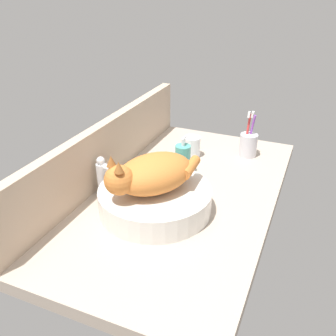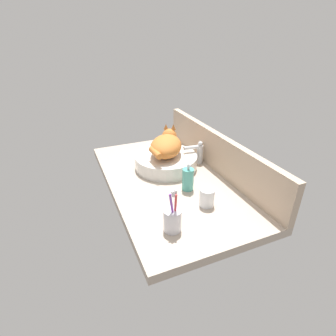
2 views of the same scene
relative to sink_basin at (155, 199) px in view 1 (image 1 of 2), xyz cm
name	(u,v)px [view 1 (image 1 of 2)]	position (x,y,z in cm)	size (l,w,h in cm)	color
ground_plane	(181,198)	(12.69, -3.74, -5.77)	(110.96, 61.47, 4.00)	#B2A08E
backsplash_panel	(105,151)	(12.69, 25.20, 6.69)	(110.96, 3.60, 20.92)	tan
sink_basin	(155,199)	(0.00, 0.00, 0.00)	(35.13, 35.13, 7.54)	silver
cat	(151,174)	(-1.20, 0.66, 9.53)	(30.21, 27.66, 14.00)	#CC7533
faucet	(105,175)	(2.18, 19.27, 3.53)	(4.02, 11.86, 13.60)	silver
soap_dispenser	(183,159)	(25.97, 0.77, 1.94)	(5.68, 5.68, 14.47)	teal
toothbrush_cup	(248,144)	(50.40, -18.14, 1.23)	(7.02, 7.02, 18.69)	silver
water_glass	(192,148)	(41.21, 2.58, -0.17)	(6.64, 6.64, 8.26)	white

